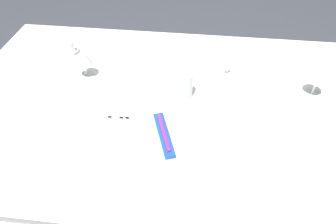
% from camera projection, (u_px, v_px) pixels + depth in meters
% --- Properties ---
extents(ground_plane, '(6.00, 6.00, 0.00)m').
position_uv_depth(ground_plane, '(174.00, 199.00, 1.74)').
color(ground_plane, '#383D47').
extents(dining_table, '(1.80, 1.11, 0.74)m').
position_uv_depth(dining_table, '(176.00, 116.00, 1.29)').
color(dining_table, white).
rests_on(dining_table, ground).
extents(dinner_plate, '(0.24, 0.24, 0.02)m').
position_uv_depth(dinner_plate, '(164.00, 137.00, 1.08)').
color(dinner_plate, white).
rests_on(dinner_plate, dining_table).
extents(toothbrush_package, '(0.10, 0.21, 0.02)m').
position_uv_depth(toothbrush_package, '(164.00, 134.00, 1.07)').
color(toothbrush_package, blue).
rests_on(toothbrush_package, dinner_plate).
extents(fork_outer, '(0.03, 0.23, 0.00)m').
position_uv_depth(fork_outer, '(123.00, 131.00, 1.11)').
color(fork_outer, beige).
rests_on(fork_outer, dining_table).
extents(fork_inner, '(0.02, 0.21, 0.00)m').
position_uv_depth(fork_inner, '(117.00, 129.00, 1.12)').
color(fork_inner, beige).
rests_on(fork_inner, dining_table).
extents(fork_salad, '(0.03, 0.22, 0.00)m').
position_uv_depth(fork_salad, '(106.00, 130.00, 1.11)').
color(fork_salad, beige).
rests_on(fork_salad, dining_table).
extents(dinner_knife, '(0.03, 0.22, 0.00)m').
position_uv_depth(dinner_knife, '(206.00, 137.00, 1.09)').
color(dinner_knife, beige).
rests_on(dinner_knife, dining_table).
extents(spoon_soup, '(0.03, 0.22, 0.01)m').
position_uv_depth(spoon_soup, '(215.00, 135.00, 1.09)').
color(spoon_soup, beige).
rests_on(spoon_soup, dining_table).
extents(spoon_dessert, '(0.03, 0.20, 0.01)m').
position_uv_depth(spoon_dessert, '(224.00, 134.00, 1.10)').
color(spoon_dessert, beige).
rests_on(spoon_dessert, dining_table).
extents(saucer_left, '(0.14, 0.14, 0.01)m').
position_uv_depth(saucer_left, '(216.00, 73.00, 1.36)').
color(saucer_left, white).
rests_on(saucer_left, dining_table).
extents(coffee_cup_left, '(0.10, 0.08, 0.06)m').
position_uv_depth(coffee_cup_left, '(217.00, 67.00, 1.34)').
color(coffee_cup_left, white).
rests_on(coffee_cup_left, saucer_left).
extents(saucer_right, '(0.13, 0.13, 0.01)m').
position_uv_depth(saucer_right, '(68.00, 55.00, 1.47)').
color(saucer_right, white).
rests_on(saucer_right, dining_table).
extents(coffee_cup_right, '(0.11, 0.08, 0.07)m').
position_uv_depth(coffee_cup_right, '(66.00, 48.00, 1.44)').
color(coffee_cup_right, white).
rests_on(coffee_cup_right, saucer_right).
extents(wine_glass_centre, '(0.07, 0.07, 0.14)m').
position_uv_depth(wine_glass_centre, '(83.00, 58.00, 1.29)').
color(wine_glass_centre, silver).
rests_on(wine_glass_centre, dining_table).
extents(wine_glass_left, '(0.08, 0.08, 0.14)m').
position_uv_depth(wine_glass_left, '(319.00, 76.00, 1.19)').
color(wine_glass_left, silver).
rests_on(wine_glass_left, dining_table).
extents(drink_tumbler, '(0.06, 0.06, 0.11)m').
position_uv_depth(drink_tumbler, '(185.00, 87.00, 1.22)').
color(drink_tumbler, silver).
rests_on(drink_tumbler, dining_table).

